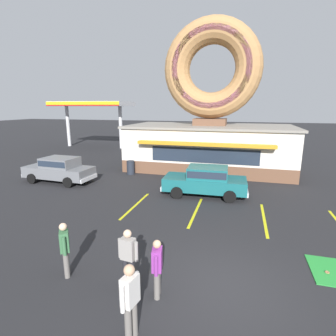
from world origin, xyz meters
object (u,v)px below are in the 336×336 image
at_px(pedestrian_hooded_kid, 65,247).
at_px(car_grey, 59,169).
at_px(pedestrian_blue_sweater_man, 157,266).
at_px(pedestrian_clipboard_woman, 128,255).
at_px(car_teal, 206,180).
at_px(pedestrian_leather_jacket_man, 130,299).
at_px(trash_bin, 131,167).

bearing_deg(pedestrian_hooded_kid, car_grey, 128.53).
xyz_separation_m(pedestrian_blue_sweater_man, pedestrian_clipboard_woman, (-0.86, 0.18, 0.05)).
bearing_deg(car_teal, pedestrian_blue_sweater_man, -90.74).
height_order(pedestrian_blue_sweater_man, pedestrian_leather_jacket_man, pedestrian_leather_jacket_man).
relative_size(pedestrian_leather_jacket_man, trash_bin, 1.78).
height_order(pedestrian_blue_sweater_man, pedestrian_hooded_kid, pedestrian_hooded_kid).
bearing_deg(pedestrian_clipboard_woman, car_grey, 136.05).
distance_m(pedestrian_hooded_kid, pedestrian_leather_jacket_man, 3.00).
height_order(pedestrian_hooded_kid, pedestrian_leather_jacket_man, pedestrian_leather_jacket_man).
relative_size(car_teal, pedestrian_hooded_kid, 2.85).
distance_m(car_teal, car_grey, 9.39).
height_order(pedestrian_hooded_kid, pedestrian_clipboard_woman, pedestrian_clipboard_woman).
distance_m(car_teal, pedestrian_hooded_kid, 8.59).
relative_size(car_grey, pedestrian_hooded_kid, 2.85).
bearing_deg(pedestrian_leather_jacket_man, trash_bin, 113.63).
bearing_deg(pedestrian_leather_jacket_man, pedestrian_hooded_kid, 151.10).
xyz_separation_m(pedestrian_clipboard_woman, trash_bin, (-4.83, 11.18, -0.41)).
bearing_deg(pedestrian_leather_jacket_man, pedestrian_clipboard_woman, 115.58).
distance_m(car_grey, trash_bin, 4.74).
xyz_separation_m(car_teal, pedestrian_blue_sweater_man, (-0.11, -8.19, -0.01)).
height_order(car_teal, car_grey, same).
distance_m(pedestrian_clipboard_woman, trash_bin, 12.19).
height_order(car_grey, pedestrian_hooded_kid, pedestrian_hooded_kid).
relative_size(pedestrian_hooded_kid, trash_bin, 1.67).
height_order(pedestrian_leather_jacket_man, pedestrian_clipboard_woman, pedestrian_leather_jacket_man).
bearing_deg(car_teal, pedestrian_leather_jacket_man, -91.42).
bearing_deg(car_teal, pedestrian_clipboard_woman, -96.88).
bearing_deg(pedestrian_blue_sweater_man, pedestrian_leather_jacket_man, -95.55).
distance_m(pedestrian_blue_sweater_man, trash_bin, 12.71).
distance_m(car_grey, pedestrian_leather_jacket_man, 13.30).
xyz_separation_m(car_teal, pedestrian_clipboard_woman, (-0.97, -8.02, 0.04)).
xyz_separation_m(car_teal, pedestrian_leather_jacket_man, (-0.24, -9.55, 0.09)).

